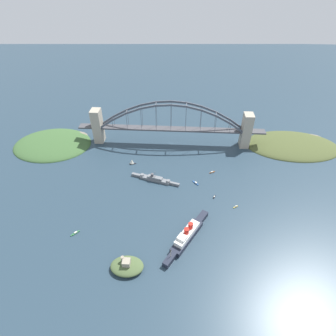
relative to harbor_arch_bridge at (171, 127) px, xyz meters
The scene contains 14 objects.
ground_plane 31.37m from the harbor_arch_bridge, behind, with size 1400.00×1400.00×0.00m, color #283D4C.
harbor_arch_bridge is the anchor object (origin of this frame).
headland_west_shore 212.68m from the harbor_arch_bridge, behind, with size 157.31×97.51×17.40m.
headland_east_shore 205.39m from the harbor_arch_bridge, ahead, with size 131.77×107.33×18.03m.
ocean_liner 204.71m from the harbor_arch_bridge, 98.37° to the left, with size 52.01×81.23×19.76m.
naval_cruiser 106.23m from the harbor_arch_bridge, 79.87° to the left, with size 71.77×24.00×17.16m.
fort_island_mid_harbor 246.62m from the harbor_arch_bridge, 82.33° to the left, with size 34.87×25.14×14.80m.
seaplane_taxiing_near_bridge 82.77m from the harbor_arch_bridge, 40.33° to the right, with size 12.05×8.45×4.80m.
small_boat_0 115.54m from the harbor_arch_bridge, 111.73° to the left, with size 8.82×9.82×2.45m.
small_boat_1 228.29m from the harbor_arch_bridge, 63.20° to the left, with size 8.93×9.26×2.07m.
small_boat_2 106.57m from the harbor_arch_bridge, 130.67° to the left, with size 9.16×5.88×2.48m.
small_boat_3 149.44m from the harbor_arch_bridge, 116.78° to the left, with size 3.99×6.82×2.23m.
small_boat_4 89.85m from the harbor_arch_bridge, 47.59° to the left, with size 10.86×6.77×9.57m.
small_boat_5 176.64m from the harbor_arch_bridge, 122.07° to the left, with size 6.77×4.99×2.52m.
Camera 1 is at (-19.78, 398.20, 258.56)m, focal length 29.01 mm.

